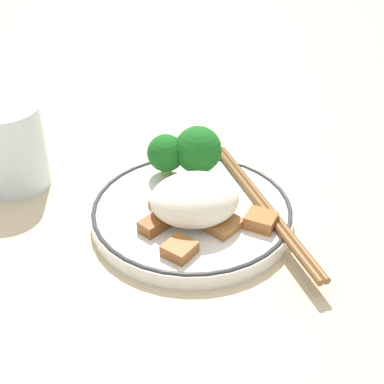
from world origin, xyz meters
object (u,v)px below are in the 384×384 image
broccoli_back_left (198,150)px  chopsticks (263,205)px  plate (192,212)px  broccoli_back_center (166,153)px  drinking_glass (12,147)px

broccoli_back_left → chopsticks: 0.10m
plate → broccoli_back_left: bearing=76.3°
broccoli_back_center → chopsticks: (0.10, -0.08, -0.02)m
plate → broccoli_back_center: bearing=106.3°
broccoli_back_center → drinking_glass: (-0.17, 0.03, 0.00)m
drinking_glass → chopsticks: bearing=-22.2°
plate → broccoli_back_left: broccoli_back_left is taller
chopsticks → drinking_glass: size_ratio=2.52×
plate → broccoli_back_center: size_ratio=4.31×
plate → chopsticks: chopsticks is taller
plate → drinking_glass: bearing=152.8°
broccoli_back_left → drinking_glass: 0.21m
plate → broccoli_back_left: (0.02, 0.06, 0.04)m
drinking_glass → plate: bearing=-27.2°
chopsticks → broccoli_back_center: bearing=139.9°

